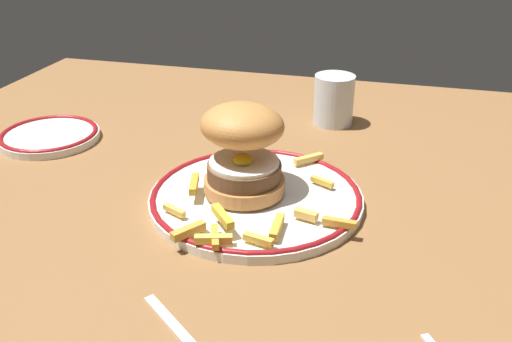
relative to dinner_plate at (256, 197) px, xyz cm
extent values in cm
cube|color=brown|center=(-1.52, 3.39, -2.84)|extent=(122.86, 105.65, 4.00)
cylinder|color=white|center=(0.00, 0.00, -0.24)|extent=(27.73, 27.73, 1.20)
torus|color=maroon|center=(0.00, 0.00, 0.36)|extent=(27.33, 27.33, 0.80)
cylinder|color=#BD7B41|center=(-1.07, -0.10, 1.66)|extent=(10.44, 10.44, 1.80)
cylinder|color=brown|center=(-1.07, -0.10, 3.59)|extent=(9.52, 9.52, 2.06)
cylinder|color=white|center=(-1.07, -0.10, 4.87)|extent=(8.92, 8.92, 0.50)
ellipsoid|color=yellow|center=(-1.05, -0.76, 5.54)|extent=(2.60, 2.60, 1.40)
ellipsoid|color=#C07E3F|center=(-2.12, 1.32, 9.27)|extent=(13.98, 14.17, 6.22)
cube|color=gold|center=(7.93, 4.33, 1.12)|extent=(3.34, 2.11, 0.71)
cube|color=gold|center=(4.68, -8.27, 1.24)|extent=(1.10, 4.74, 0.94)
cube|color=gold|center=(3.27, -11.24, 1.18)|extent=(3.64, 1.55, 0.83)
cube|color=gold|center=(11.45, -5.46, 1.18)|extent=(4.04, 1.05, 0.84)
cube|color=#EBB54B|center=(-8.16, -7.67, 1.12)|extent=(3.33, 2.03, 0.71)
cube|color=#E7B44B|center=(4.94, 10.71, 1.19)|extent=(3.94, 3.81, 0.85)
cube|color=#E6BC48|center=(-1.68, -12.51, 1.21)|extent=(4.28, 2.04, 0.90)
cube|color=gold|center=(-6.14, 7.28, 1.15)|extent=(1.99, 3.77, 0.76)
cube|color=gold|center=(-4.78, -11.72, 1.25)|extent=(3.24, 4.08, 0.97)
cube|color=gold|center=(-1.80, -11.95, 1.16)|extent=(2.23, 4.32, 0.79)
cube|color=gold|center=(-7.52, -2.45, 2.13)|extent=(2.10, 4.71, 0.91)
cube|color=#E2AB4E|center=(7.43, -4.78, 1.25)|extent=(2.98, 1.62, 0.97)
cube|color=gold|center=(-1.38, -9.16, 2.19)|extent=(3.83, 4.24, 0.95)
cylinder|color=silver|center=(5.70, 30.51, 3.44)|extent=(6.90, 6.90, 8.55)
cylinder|color=silver|center=(5.70, 30.51, 2.13)|extent=(6.34, 6.34, 5.94)
cylinder|color=white|center=(-37.70, 11.02, -0.24)|extent=(15.86, 15.86, 1.20)
torus|color=maroon|center=(-37.70, 11.02, 0.36)|extent=(15.46, 15.46, 0.80)
cube|color=silver|center=(-1.68, -24.33, -0.66)|extent=(8.48, 6.96, 0.36)
camera|label=1|loc=(16.43, -61.45, 35.64)|focal=39.37mm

